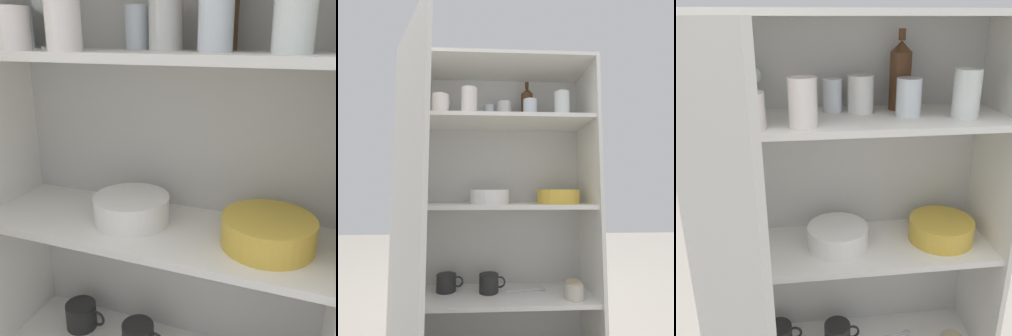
# 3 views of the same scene
# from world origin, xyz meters

# --- Properties ---
(cupboard_back_panel) EXTENTS (0.95, 0.02, 1.48)m
(cupboard_back_panel) POSITION_xyz_m (0.00, 0.31, 0.74)
(cupboard_back_panel) COLOR silver
(cupboard_back_panel) RESTS_ON ground_plane
(cupboard_side_left) EXTENTS (0.02, 0.34, 1.48)m
(cupboard_side_left) POSITION_xyz_m (-0.47, 0.15, 0.74)
(cupboard_side_left) COLOR white
(cupboard_side_left) RESTS_ON ground_plane
(cupboard_side_right) EXTENTS (0.02, 0.34, 1.48)m
(cupboard_side_right) POSITION_xyz_m (0.47, 0.15, 0.74)
(cupboard_side_right) COLOR white
(cupboard_side_right) RESTS_ON ground_plane
(cupboard_top_panel) EXTENTS (0.95, 0.34, 0.02)m
(cupboard_top_panel) POSITION_xyz_m (0.00, 0.15, 1.49)
(cupboard_top_panel) COLOR white
(cupboard_top_panel) RESTS_ON cupboard_side_left
(shelf_board_middle) EXTENTS (0.92, 0.30, 0.02)m
(shelf_board_middle) POSITION_xyz_m (0.00, 0.15, 0.75)
(shelf_board_middle) COLOR white
(shelf_board_upper) EXTENTS (0.92, 0.30, 0.02)m
(shelf_board_upper) POSITION_xyz_m (0.00, 0.15, 1.19)
(shelf_board_upper) COLOR white
(tumbler_glass_0) EXTENTS (0.08, 0.08, 0.13)m
(tumbler_glass_0) POSITION_xyz_m (-0.16, 0.06, 1.27)
(tumbler_glass_0) COLOR silver
(tumbler_glass_0) RESTS_ON shelf_board_upper
(tumbler_glass_1) EXTENTS (0.08, 0.08, 0.12)m
(tumbler_glass_1) POSITION_xyz_m (0.02, 0.21, 1.26)
(tumbler_glass_1) COLOR white
(tumbler_glass_1) RESTS_ON shelf_board_upper
(tumbler_glass_2) EXTENTS (0.08, 0.08, 0.14)m
(tumbler_glass_2) POSITION_xyz_m (0.32, 0.11, 1.27)
(tumbler_glass_2) COLOR white
(tumbler_glass_2) RESTS_ON shelf_board_upper
(tumbler_glass_3) EXTENTS (0.07, 0.07, 0.11)m
(tumbler_glass_3) POSITION_xyz_m (-0.41, 0.22, 1.26)
(tumbler_glass_3) COLOR white
(tumbler_glass_3) RESTS_ON shelf_board_upper
(tumbler_glass_4) EXTENTS (0.08, 0.08, 0.11)m
(tumbler_glass_4) POSITION_xyz_m (0.16, 0.15, 1.26)
(tumbler_glass_4) COLOR white
(tumbler_glass_4) RESTS_ON shelf_board_upper
(tumbler_glass_5) EXTENTS (0.06, 0.06, 0.10)m
(tumbler_glass_5) POSITION_xyz_m (-0.06, 0.23, 1.26)
(tumbler_glass_5) COLOR white
(tumbler_glass_5) RESTS_ON shelf_board_upper
(tumbler_glass_6) EXTENTS (0.08, 0.08, 0.10)m
(tumbler_glass_6) POSITION_xyz_m (-0.29, 0.06, 1.25)
(tumbler_glass_6) COLOR silver
(tumbler_glass_6) RESTS_ON shelf_board_upper
(wine_glass_0) EXTENTS (0.09, 0.09, 0.15)m
(wine_glass_0) POSITION_xyz_m (-0.31, 0.22, 1.32)
(wine_glass_0) COLOR white
(wine_glass_0) RESTS_ON shelf_board_upper
(wine_bottle) EXTENTS (0.07, 0.07, 0.25)m
(wine_bottle) POSITION_xyz_m (0.15, 0.24, 1.31)
(wine_bottle) COLOR #4C2D19
(wine_bottle) RESTS_ON shelf_board_upper
(plate_stack_white) EXTENTS (0.20, 0.20, 0.07)m
(plate_stack_white) POSITION_xyz_m (-0.05, 0.16, 0.80)
(plate_stack_white) COLOR white
(plate_stack_white) RESTS_ON shelf_board_middle
(mixing_bowl_large) EXTENTS (0.22, 0.22, 0.07)m
(mixing_bowl_large) POSITION_xyz_m (0.30, 0.15, 0.80)
(mixing_bowl_large) COLOR gold
(mixing_bowl_large) RESTS_ON shelf_board_middle
(coffee_mug_primary) EXTENTS (0.14, 0.10, 0.08)m
(coffee_mug_primary) POSITION_xyz_m (-0.27, 0.20, 0.36)
(coffee_mug_primary) COLOR black
(coffee_mug_primary) RESTS_ON shelf_board_lower
(coffee_mug_extra_1) EXTENTS (0.14, 0.10, 0.09)m
(coffee_mug_extra_1) POSITION_xyz_m (-0.05, 0.18, 0.36)
(coffee_mug_extra_1) COLOR black
(coffee_mug_extra_1) RESTS_ON shelf_board_lower
(serving_spoon) EXTENTS (0.21, 0.04, 0.01)m
(serving_spoon) POSITION_xyz_m (0.15, 0.18, 0.32)
(serving_spoon) COLOR silver
(serving_spoon) RESTS_ON shelf_board_lower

